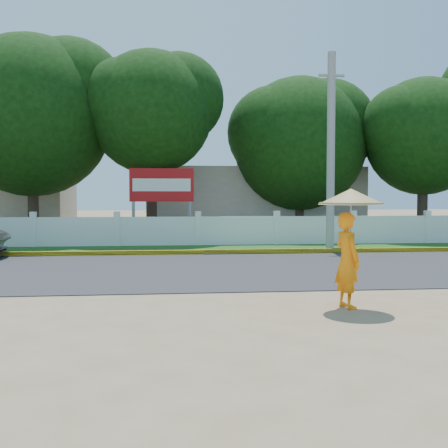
% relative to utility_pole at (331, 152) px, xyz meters
% --- Properties ---
extents(ground, '(120.00, 120.00, 0.00)m').
position_rel_utility_pole_xyz_m(ground, '(-4.48, -9.20, -3.40)').
color(ground, '#9E8460').
rests_on(ground, ground).
extents(road, '(60.00, 7.00, 0.02)m').
position_rel_utility_pole_xyz_m(road, '(-4.48, -4.70, -3.39)').
color(road, '#38383A').
rests_on(road, ground).
extents(grass_verge, '(60.00, 3.50, 0.03)m').
position_rel_utility_pole_xyz_m(grass_verge, '(-4.48, 0.55, -3.39)').
color(grass_verge, '#2D601E').
rests_on(grass_verge, ground).
extents(curb, '(40.00, 0.18, 0.16)m').
position_rel_utility_pole_xyz_m(curb, '(-4.48, -1.15, -3.32)').
color(curb, yellow).
rests_on(curb, ground).
extents(fence, '(40.00, 0.10, 1.10)m').
position_rel_utility_pole_xyz_m(fence, '(-4.48, 2.00, -2.85)').
color(fence, silver).
rests_on(fence, ground).
extents(building_near, '(10.00, 6.00, 3.20)m').
position_rel_utility_pole_xyz_m(building_near, '(-1.48, 8.80, -1.80)').
color(building_near, '#B7AD99').
rests_on(building_near, ground).
extents(utility_pole, '(0.28, 0.28, 6.81)m').
position_rel_utility_pole_xyz_m(utility_pole, '(0.00, 0.00, 0.00)').
color(utility_pole, gray).
rests_on(utility_pole, ground).
extents(monk_with_parasol, '(1.11, 1.11, 2.02)m').
position_rel_utility_pole_xyz_m(monk_with_parasol, '(-2.64, -9.82, -2.09)').
color(monk_with_parasol, orange).
rests_on(monk_with_parasol, ground).
extents(billboard, '(2.50, 0.13, 2.95)m').
position_rel_utility_pole_xyz_m(billboard, '(-5.84, 3.09, -1.26)').
color(billboard, gray).
rests_on(billboard, ground).
extents(tree_row, '(35.79, 7.78, 9.09)m').
position_rel_utility_pole_xyz_m(tree_row, '(-3.39, 4.85, 1.58)').
color(tree_row, '#473828').
rests_on(tree_row, ground).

